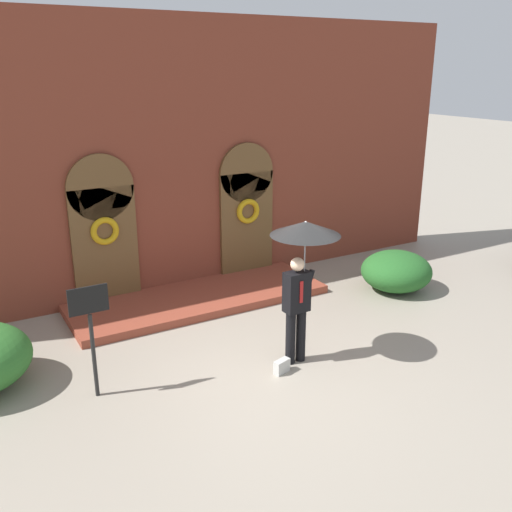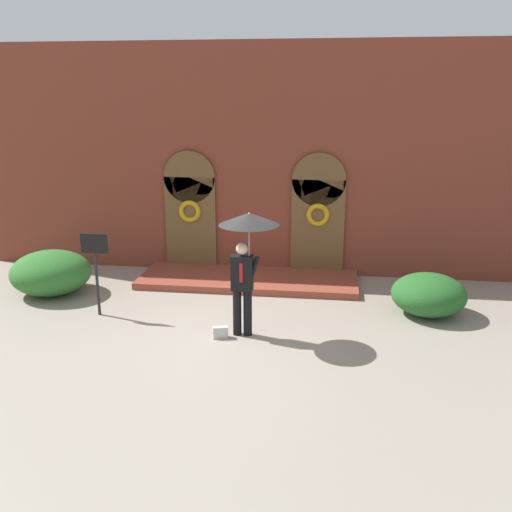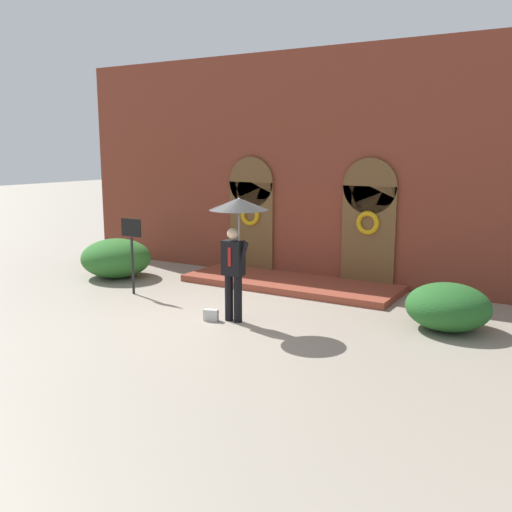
{
  "view_description": "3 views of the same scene",
  "coord_description": "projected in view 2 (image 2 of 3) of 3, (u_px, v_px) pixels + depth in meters",
  "views": [
    {
      "loc": [
        -4.36,
        -6.89,
        4.62
      ],
      "look_at": [
        0.26,
        1.16,
        1.51
      ],
      "focal_mm": 40.0,
      "sensor_mm": 36.0,
      "label": 1
    },
    {
      "loc": [
        1.96,
        -9.83,
        4.43
      ],
      "look_at": [
        0.35,
        1.87,
        1.02
      ],
      "focal_mm": 40.0,
      "sensor_mm": 36.0,
      "label": 2
    },
    {
      "loc": [
        6.06,
        -8.8,
        3.24
      ],
      "look_at": [
        0.19,
        1.12,
        1.07
      ],
      "focal_mm": 40.0,
      "sensor_mm": 36.0,
      "label": 3
    }
  ],
  "objects": [
    {
      "name": "building_facade",
      "position": [
        255.0,
        166.0,
        14.05
      ],
      "size": [
        14.0,
        2.3,
        5.6
      ],
      "color": "brown",
      "rests_on": "ground"
    },
    {
      "name": "person_with_umbrella",
      "position": [
        247.0,
        237.0,
        10.27
      ],
      "size": [
        1.1,
        1.1,
        2.36
      ],
      "color": "black",
      "rests_on": "ground"
    },
    {
      "name": "ground_plane",
      "position": [
        225.0,
        334.0,
        10.84
      ],
      "size": [
        80.0,
        80.0,
        0.0
      ],
      "primitive_type": "plane",
      "color": "gray"
    },
    {
      "name": "shrub_right",
      "position": [
        429.0,
        295.0,
        11.7
      ],
      "size": [
        1.52,
        1.48,
        0.85
      ],
      "primitive_type": "ellipsoid",
      "color": "#235B23",
      "rests_on": "ground"
    },
    {
      "name": "handbag",
      "position": [
        220.0,
        332.0,
        10.64
      ],
      "size": [
        0.3,
        0.19,
        0.22
      ],
      "primitive_type": "cube",
      "rotation": [
        0.0,
        0.0,
        0.29
      ],
      "color": "#B7B7B2",
      "rests_on": "ground"
    },
    {
      "name": "shrub_left",
      "position": [
        51.0,
        273.0,
        12.9
      ],
      "size": [
        1.8,
        1.73,
        0.99
      ],
      "primitive_type": "ellipsoid",
      "color": "#2D6B28",
      "rests_on": "ground"
    },
    {
      "name": "sign_post",
      "position": [
        95.0,
        261.0,
        11.47
      ],
      "size": [
        0.56,
        0.06,
        1.72
      ],
      "color": "black",
      "rests_on": "ground"
    }
  ]
}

